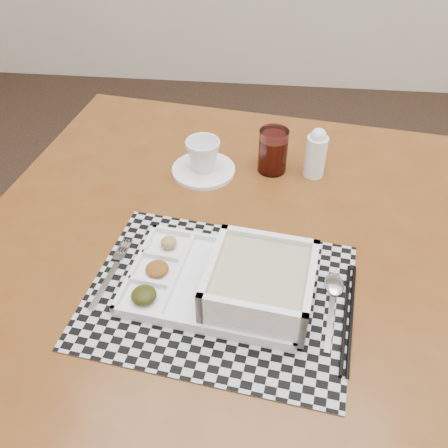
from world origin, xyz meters
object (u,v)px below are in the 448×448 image
Objects in this scene: serving_tray at (246,285)px; juice_glass at (273,152)px; dining_table at (233,275)px; creamer_bottle at (316,153)px; cup at (203,155)px.

juice_glass is (0.03, 0.40, 0.01)m from serving_tray.
creamer_bottle is at bearing 57.77° from dining_table.
dining_table is 9.89× the size of creamer_bottle.
cup is 0.26m from creamer_bottle.
cup is at bearing -170.73° from juice_glass.
serving_tray reaches higher than cup.
serving_tray is 3.34× the size of juice_glass.
juice_glass is (0.07, 0.27, 0.13)m from dining_table.
juice_glass is at bearing 174.11° from creamer_bottle.
serving_tray is at bearing -75.68° from dining_table.
juice_glass reaches higher than dining_table.
creamer_bottle reaches higher than cup.
creamer_bottle reaches higher than serving_tray.
dining_table is at bearing 104.32° from serving_tray.
serving_tray is (0.03, -0.13, 0.12)m from dining_table.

